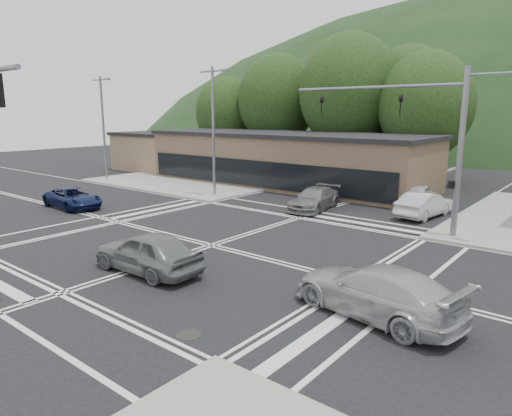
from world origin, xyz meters
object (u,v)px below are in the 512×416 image
Objects in this scene: car_blue_west at (73,198)px; car_queue_a at (424,204)px; car_silver_east at (376,291)px; car_grey_center at (148,252)px; car_northbound at (314,199)px; car_queue_b at (418,195)px.

car_blue_west is 1.03× the size of car_queue_a.
car_queue_a is (-3.43, 14.04, -0.03)m from car_silver_east.
car_grey_center is at bearing 79.54° from car_queue_a.
car_silver_east is at bearing -58.66° from car_northbound.
car_queue_a reaches higher than car_northbound.
car_queue_a is at bearing 161.36° from car_grey_center.
car_queue_b reaches higher than car_blue_west.
car_northbound is at bearing -50.65° from car_blue_west.
car_blue_west is 14.10m from car_grey_center.
car_blue_west is 21.84m from car_silver_east.
car_queue_b is (3.45, 19.05, -0.08)m from car_grey_center.
car_queue_a is 3.43m from car_queue_b.
car_queue_a is at bearing -55.32° from car_blue_west.
car_grey_center is 0.88× the size of car_silver_east.
car_silver_east reaches higher than car_queue_b.
car_blue_west is at bearing -150.70° from car_northbound.
car_blue_west is 15.28m from car_northbound.
car_queue_a is 1.06× the size of car_queue_b.
car_queue_b is (16.81, 14.53, 0.08)m from car_blue_west.
car_queue_b is at bearing -58.41° from car_queue_a.
car_queue_b is at bearing -46.50° from car_blue_west.
car_grey_center reaches higher than car_silver_east.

